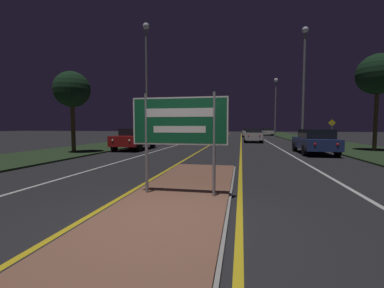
{
  "coord_description": "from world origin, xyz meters",
  "views": [
    {
      "loc": [
        1.37,
        -4.04,
        1.64
      ],
      "look_at": [
        0.0,
        3.07,
        1.15
      ],
      "focal_mm": 24.0,
      "sensor_mm": 36.0,
      "label": 1
    }
  ],
  "objects_px": {
    "car_receding_1": "(253,135)",
    "car_approaching_2": "(216,132)",
    "car_receding_3": "(267,131)",
    "car_approaching_0": "(135,138)",
    "car_approaching_1": "(178,134)",
    "streetlight_right_far": "(276,97)",
    "streetlight_left_near": "(147,69)",
    "car_receding_2": "(249,132)",
    "highway_sign": "(179,125)",
    "car_receding_0": "(315,141)",
    "warning_sign": "(332,129)",
    "streetlight_right_near": "(304,73)"
  },
  "relations": [
    {
      "from": "car_receding_3",
      "to": "car_approaching_2",
      "type": "relative_size",
      "value": 1.09
    },
    {
      "from": "highway_sign",
      "to": "car_receding_0",
      "type": "bearing_deg",
      "value": 62.2
    },
    {
      "from": "car_approaching_0",
      "to": "car_approaching_1",
      "type": "bearing_deg",
      "value": 89.88
    },
    {
      "from": "highway_sign",
      "to": "car_receding_2",
      "type": "xyz_separation_m",
      "value": [
        2.5,
        35.02,
        -0.94
      ]
    },
    {
      "from": "streetlight_right_far",
      "to": "highway_sign",
      "type": "bearing_deg",
      "value": -100.34
    },
    {
      "from": "car_approaching_2",
      "to": "warning_sign",
      "type": "height_order",
      "value": "warning_sign"
    },
    {
      "from": "streetlight_right_far",
      "to": "car_receding_0",
      "type": "relative_size",
      "value": 1.99
    },
    {
      "from": "streetlight_right_far",
      "to": "car_approaching_1",
      "type": "height_order",
      "value": "streetlight_right_far"
    },
    {
      "from": "streetlight_right_near",
      "to": "car_approaching_1",
      "type": "distance_m",
      "value": 15.31
    },
    {
      "from": "highway_sign",
      "to": "car_receding_0",
      "type": "height_order",
      "value": "highway_sign"
    },
    {
      "from": "streetlight_left_near",
      "to": "car_approaching_0",
      "type": "distance_m",
      "value": 6.19
    },
    {
      "from": "highway_sign",
      "to": "car_receding_2",
      "type": "relative_size",
      "value": 0.52
    },
    {
      "from": "streetlight_left_near",
      "to": "car_receding_0",
      "type": "bearing_deg",
      "value": -16.78
    },
    {
      "from": "car_receding_3",
      "to": "warning_sign",
      "type": "relative_size",
      "value": 2.09
    },
    {
      "from": "streetlight_right_near",
      "to": "warning_sign",
      "type": "bearing_deg",
      "value": 33.46
    },
    {
      "from": "streetlight_left_near",
      "to": "warning_sign",
      "type": "bearing_deg",
      "value": 14.56
    },
    {
      "from": "streetlight_right_far",
      "to": "warning_sign",
      "type": "xyz_separation_m",
      "value": [
        2.66,
        -16.42,
        -4.65
      ]
    },
    {
      "from": "streetlight_right_far",
      "to": "warning_sign",
      "type": "height_order",
      "value": "streetlight_right_far"
    },
    {
      "from": "car_receding_1",
      "to": "car_receding_3",
      "type": "distance_m",
      "value": 21.83
    },
    {
      "from": "car_receding_0",
      "to": "car_approaching_1",
      "type": "xyz_separation_m",
      "value": [
        -11.71,
        13.33,
        -0.02
      ]
    },
    {
      "from": "car_receding_1",
      "to": "car_approaching_1",
      "type": "distance_m",
      "value": 8.88
    },
    {
      "from": "streetlight_right_near",
      "to": "car_receding_3",
      "type": "distance_m",
      "value": 27.4
    },
    {
      "from": "streetlight_left_near",
      "to": "car_receding_0",
      "type": "relative_size",
      "value": 2.23
    },
    {
      "from": "car_receding_2",
      "to": "car_approaching_2",
      "type": "bearing_deg",
      "value": -162.61
    },
    {
      "from": "car_receding_0",
      "to": "car_receding_1",
      "type": "xyz_separation_m",
      "value": [
        -3.11,
        11.08,
        -0.02
      ]
    },
    {
      "from": "car_approaching_0",
      "to": "car_approaching_1",
      "type": "relative_size",
      "value": 0.9
    },
    {
      "from": "streetlight_right_near",
      "to": "warning_sign",
      "type": "relative_size",
      "value": 4.38
    },
    {
      "from": "car_receding_0",
      "to": "car_receding_3",
      "type": "height_order",
      "value": "car_receding_0"
    },
    {
      "from": "streetlight_right_far",
      "to": "car_receding_3",
      "type": "distance_m",
      "value": 10.15
    },
    {
      "from": "car_approaching_1",
      "to": "warning_sign",
      "type": "distance_m",
      "value": 16.11
    },
    {
      "from": "streetlight_right_far",
      "to": "car_receding_3",
      "type": "xyz_separation_m",
      "value": [
        -0.27,
        8.66,
        -5.29
      ]
    },
    {
      "from": "highway_sign",
      "to": "car_approaching_0",
      "type": "height_order",
      "value": "highway_sign"
    },
    {
      "from": "highway_sign",
      "to": "car_receding_3",
      "type": "distance_m",
      "value": 43.83
    },
    {
      "from": "streetlight_right_far",
      "to": "car_receding_1",
      "type": "relative_size",
      "value": 2.05
    },
    {
      "from": "streetlight_left_near",
      "to": "car_receding_2",
      "type": "relative_size",
      "value": 2.23
    },
    {
      "from": "car_receding_3",
      "to": "warning_sign",
      "type": "height_order",
      "value": "warning_sign"
    },
    {
      "from": "car_receding_1",
      "to": "car_approaching_2",
      "type": "relative_size",
      "value": 1.04
    },
    {
      "from": "warning_sign",
      "to": "car_approaching_1",
      "type": "bearing_deg",
      "value": 158.94
    },
    {
      "from": "car_approaching_1",
      "to": "car_receding_0",
      "type": "bearing_deg",
      "value": -48.71
    },
    {
      "from": "car_receding_1",
      "to": "car_approaching_0",
      "type": "distance_m",
      "value": 13.49
    },
    {
      "from": "car_approaching_1",
      "to": "car_approaching_2",
      "type": "distance_m",
      "value": 10.06
    },
    {
      "from": "car_receding_0",
      "to": "car_receding_2",
      "type": "relative_size",
      "value": 1.0
    },
    {
      "from": "car_receding_2",
      "to": "car_receding_3",
      "type": "bearing_deg",
      "value": 66.88
    },
    {
      "from": "streetlight_right_far",
      "to": "car_approaching_1",
      "type": "bearing_deg",
      "value": -139.29
    },
    {
      "from": "car_receding_0",
      "to": "car_approaching_0",
      "type": "height_order",
      "value": "car_approaching_0"
    },
    {
      "from": "car_approaching_1",
      "to": "warning_sign",
      "type": "height_order",
      "value": "warning_sign"
    },
    {
      "from": "car_receding_1",
      "to": "car_receding_2",
      "type": "distance_m",
      "value": 13.17
    },
    {
      "from": "warning_sign",
      "to": "car_receding_3",
      "type": "bearing_deg",
      "value": 96.66
    },
    {
      "from": "car_receding_3",
      "to": "highway_sign",
      "type": "bearing_deg",
      "value": -97.97
    },
    {
      "from": "streetlight_right_far",
      "to": "car_receding_1",
      "type": "xyz_separation_m",
      "value": [
        -3.77,
        -12.89,
        -5.28
      ]
    }
  ]
}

